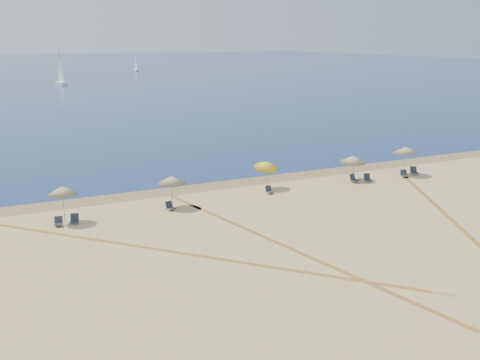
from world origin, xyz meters
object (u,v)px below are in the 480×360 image
Objects in this scene: umbrella_1 at (63,190)px; umbrella_4 at (353,159)px; umbrella_3 at (267,165)px; chair_2 at (58,222)px; chair_7 at (367,178)px; umbrella_5 at (405,150)px; chair_3 at (75,219)px; chair_9 at (414,171)px; sailboat_1 at (61,74)px; chair_6 at (354,179)px; chair_4 at (170,206)px; chair_8 at (404,174)px; sailboat_2 at (136,65)px; chair_5 at (269,190)px; umbrella_2 at (172,180)px.

umbrella_1 reaches higher than umbrella_4.
chair_2 is (-16.54, -2.14, -1.75)m from umbrella_3.
umbrella_5 is at bearing 19.14° from chair_7.
umbrella_1 is 16.16m from umbrella_3.
chair_9 is at bearing 17.11° from chair_3.
sailboat_1 reaches higher than umbrella_1.
chair_7 is at bearing 17.15° from chair_3.
umbrella_3 is 13.35m from umbrella_5.
chair_7 is at bearing 15.36° from chair_2.
chair_3 is 0.91× the size of chair_6.
umbrella_4 reaches higher than chair_3.
chair_9 is (5.26, 0.08, 0.03)m from chair_7.
umbrella_1 reaches higher than chair_2.
chair_4 is 0.09× the size of sailboat_1.
umbrella_1 reaches higher than chair_9.
chair_7 is (1.02, -0.76, -1.58)m from umbrella_4.
umbrella_1 is 0.30× the size of sailboat_1.
umbrella_3 is 15.73m from chair_3.
chair_6 is 1.02× the size of chair_8.
sailboat_1 is (-9.40, 117.71, 2.35)m from chair_8.
umbrella_1 is 2.07m from chair_3.
sailboat_2 is at bearing 94.39° from chair_7.
chair_3 is at bearing -172.55° from umbrella_3.
chair_8 is at bearing -17.56° from chair_4.
chair_2 is 0.94× the size of chair_7.
chair_8 reaches higher than chair_4.
umbrella_3 is 0.35× the size of sailboat_2.
sailboat_1 is (3.75, 117.16, 2.37)m from chair_5.
sailboat_2 is (30.36, 167.62, 1.92)m from chair_6.
umbrella_2 is 174.21m from sailboat_2.
umbrella_1 reaches higher than chair_8.
sailboat_2 is at bearing 56.32° from chair_4.
umbrella_4 is 16.94m from chair_4.
chair_8 reaches higher than chair_2.
umbrella_1 reaches higher than umbrella_2.
umbrella_3 is 14.40m from chair_9.
umbrella_5 is 3.10× the size of chair_9.
umbrella_3 is 2.20m from chair_5.
chair_6 is 6.54m from chair_9.
chair_7 is at bearing -175.08° from umbrella_5.
umbrella_4 is 2.96× the size of chair_4.
chair_3 is at bearing -157.09° from chair_8.
sailboat_2 is at bearing 69.53° from chair_5.
sailboat_2 reaches higher than chair_8.
chair_6 is at bearing -93.99° from sailboat_2.
umbrella_2 is at bearing 1.04° from umbrella_1.
chair_6 is at bearing -8.09° from chair_5.
sailboat_2 reaches higher than chair_7.
chair_6 is at bearing 0.85° from umbrella_2.
chair_6 is 1.10× the size of chair_7.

